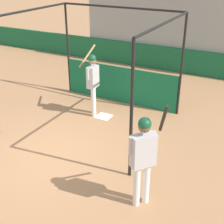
{
  "coord_description": "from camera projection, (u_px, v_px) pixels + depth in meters",
  "views": [
    {
      "loc": [
        4.3,
        -4.9,
        4.32
      ],
      "look_at": [
        1.17,
        0.99,
        1.04
      ],
      "focal_mm": 50.0,
      "sensor_mm": 36.0,
      "label": 1
    }
  ],
  "objects": [
    {
      "name": "ground_plane",
      "position": [
        51.0,
        156.0,
        7.6
      ],
      "size": [
        60.0,
        60.0,
        0.0
      ],
      "primitive_type": "plane",
      "color": "#A8754C"
    },
    {
      "name": "outfield_wall",
      "position": [
        160.0,
        58.0,
        13.36
      ],
      "size": [
        24.0,
        0.12,
        1.01
      ],
      "color": "#196038",
      "rests_on": "ground"
    },
    {
      "name": "bleacher_section",
      "position": [
        177.0,
        25.0,
        14.54
      ],
      "size": [
        7.05,
        4.0,
        3.09
      ],
      "color": "#9E9E99",
      "rests_on": "ground"
    },
    {
      "name": "batting_cage",
      "position": [
        111.0,
        71.0,
        9.47
      ],
      "size": [
        4.06,
        3.53,
        3.07
      ],
      "color": "black",
      "rests_on": "ground"
    },
    {
      "name": "home_plate",
      "position": [
        104.0,
        117.0,
        9.48
      ],
      "size": [
        0.44,
        0.44,
        0.02
      ],
      "color": "white",
      "rests_on": "ground"
    },
    {
      "name": "player_batter",
      "position": [
        93.0,
        79.0,
        9.13
      ],
      "size": [
        0.53,
        0.86,
        2.03
      ],
      "rotation": [
        0.0,
        0.0,
        1.61
      ],
      "color": "white",
      "rests_on": "ground"
    },
    {
      "name": "player_waiting",
      "position": [
        144.0,
        153.0,
        5.63
      ],
      "size": [
        0.62,
        0.8,
        2.18
      ],
      "rotation": [
        0.0,
        0.0,
        0.91
      ],
      "color": "white",
      "rests_on": "ground"
    }
  ]
}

